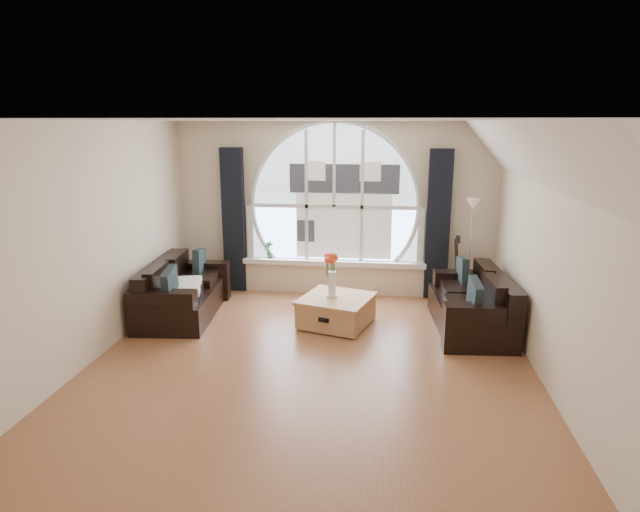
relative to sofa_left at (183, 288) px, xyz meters
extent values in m
cube|color=brown|center=(2.01, -1.38, -0.40)|extent=(5.00, 5.50, 0.01)
cube|color=silver|center=(2.01, -1.38, 2.30)|extent=(5.00, 5.50, 0.01)
cube|color=beige|center=(2.01, 1.37, 0.95)|extent=(5.00, 0.01, 2.70)
cube|color=beige|center=(2.01, -4.13, 0.95)|extent=(5.00, 0.01, 2.70)
cube|color=beige|center=(-0.49, -1.38, 0.95)|extent=(0.01, 5.50, 2.70)
cube|color=beige|center=(4.51, -1.38, 0.95)|extent=(0.01, 5.50, 2.70)
cube|color=silver|center=(4.21, -1.38, 1.95)|extent=(0.92, 5.50, 0.72)
cube|color=silver|center=(2.01, 1.34, 1.23)|extent=(2.60, 0.06, 2.15)
cube|color=white|center=(2.01, 1.27, 0.11)|extent=(2.90, 0.22, 0.08)
cube|color=white|center=(2.01, 1.31, 1.23)|extent=(2.76, 0.08, 2.15)
cube|color=silver|center=(2.16, 1.33, 1.10)|extent=(1.70, 0.02, 1.50)
cube|color=black|center=(0.41, 1.25, 0.75)|extent=(0.35, 0.12, 2.30)
cube|color=black|center=(3.61, 1.25, 0.75)|extent=(0.35, 0.12, 2.30)
cube|color=black|center=(0.00, 0.00, 0.00)|extent=(1.02, 1.80, 0.77)
cube|color=black|center=(3.96, -0.04, 0.00)|extent=(0.98, 1.77, 0.76)
cube|color=#A77644|center=(2.18, -0.11, -0.18)|extent=(1.10, 1.10, 0.43)
cube|color=silver|center=(0.05, -0.23, 0.10)|extent=(0.67, 0.67, 0.10)
cube|color=white|center=(2.12, -0.09, 0.38)|extent=(0.24, 0.24, 0.70)
cube|color=#B2B2B2|center=(4.06, 1.02, 0.40)|extent=(0.24, 0.24, 1.60)
cube|color=olive|center=(3.88, 1.08, 0.13)|extent=(0.41, 0.32, 1.06)
imported|color=#1E6023|center=(0.96, 1.27, 0.29)|extent=(0.17, 0.15, 0.28)
camera|label=1|loc=(2.80, -6.93, 2.28)|focal=30.09mm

